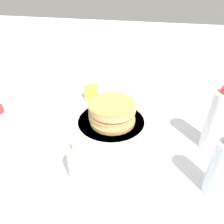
# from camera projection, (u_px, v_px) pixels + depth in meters

# --- Properties ---
(ground_plane) EXTENTS (4.00, 4.00, 0.00)m
(ground_plane) POSITION_uv_depth(u_px,v_px,m) (112.00, 120.00, 0.92)
(ground_plane) COLOR white
(plate) EXTENTS (0.30, 0.30, 0.01)m
(plate) POSITION_uv_depth(u_px,v_px,m) (112.00, 121.00, 0.90)
(plate) COLOR white
(plate) RESTS_ON ground_plane
(pancake_stack) EXTENTS (0.19, 0.19, 0.08)m
(pancake_stack) POSITION_uv_depth(u_px,v_px,m) (112.00, 112.00, 0.87)
(pancake_stack) COLOR tan
(pancake_stack) RESTS_ON plate
(juice_glass) EXTENTS (0.07, 0.07, 0.07)m
(juice_glass) POSITION_uv_depth(u_px,v_px,m) (91.00, 93.00, 1.05)
(juice_glass) COLOR yellow
(juice_glass) RESTS_ON ground_plane
(cream_jug) EXTENTS (0.08, 0.08, 0.14)m
(cream_jug) POSITION_uv_depth(u_px,v_px,m) (82.00, 162.00, 0.64)
(cream_jug) COLOR beige
(cream_jug) RESTS_ON ground_plane
(water_bottle_near) EXTENTS (0.06, 0.06, 0.20)m
(water_bottle_near) POSITION_uv_depth(u_px,v_px,m) (221.00, 169.00, 0.58)
(water_bottle_near) COLOR silver
(water_bottle_near) RESTS_ON ground_plane
(water_bottle_mid) EXTENTS (0.06, 0.06, 0.22)m
(water_bottle_mid) POSITION_uv_depth(u_px,v_px,m) (8.00, 140.00, 0.65)
(water_bottle_mid) COLOR silver
(water_bottle_mid) RESTS_ON ground_plane
(water_bottle_far) EXTENTS (0.07, 0.07, 0.24)m
(water_bottle_far) POSITION_uv_depth(u_px,v_px,m) (217.00, 121.00, 0.72)
(water_bottle_far) COLOR white
(water_bottle_far) RESTS_ON ground_plane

